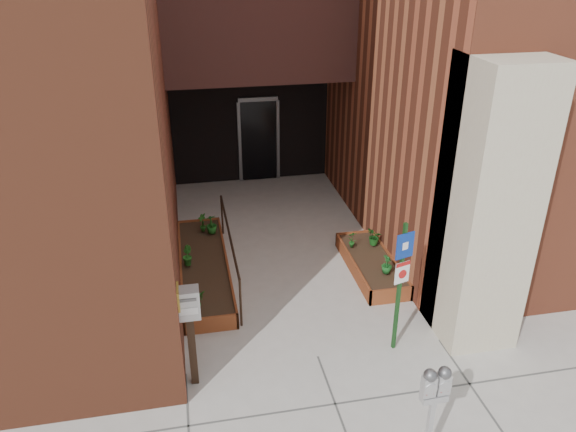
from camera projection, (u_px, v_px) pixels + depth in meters
ground at (318, 357)px, 8.59m from camera, size 80.00×80.00×0.00m
planter_left at (204, 269)px, 10.64m from camera, size 0.90×3.60×0.30m
planter_right at (371, 265)px, 10.75m from camera, size 0.80×2.20×0.30m
handrail at (229, 239)px, 10.41m from camera, size 0.04×3.34×0.90m
parking_meter at (435, 392)px, 6.32m from camera, size 0.33×0.16×1.50m
sign_post at (401, 275)px, 8.18m from camera, size 0.29×0.11×2.19m
payment_dropbox at (189, 317)px, 7.60m from camera, size 0.32×0.24×1.59m
shrub_left_a at (194, 302)px, 9.04m from camera, size 0.48×0.48×0.37m
shrub_left_b at (187, 255)px, 10.37m from camera, size 0.24×0.24×0.38m
shrub_left_c at (211, 224)px, 11.50m from camera, size 0.27×0.27×0.40m
shrub_left_d at (202, 222)px, 11.57m from camera, size 0.27×0.27×0.39m
shrub_right_a at (387, 264)px, 10.12m from camera, size 0.26×0.26×0.35m
shrub_right_b at (352, 239)px, 10.98m from camera, size 0.18×0.18×0.34m
shrub_right_c at (374, 237)px, 11.05m from camera, size 0.41×0.41×0.34m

